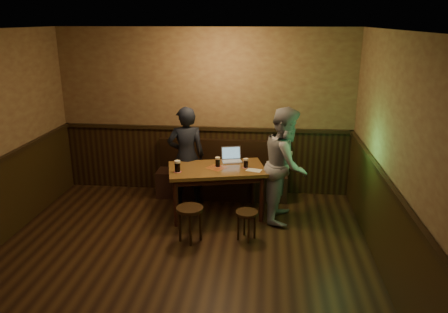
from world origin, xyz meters
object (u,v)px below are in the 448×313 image
pint_mid (218,162)px  pint_right (246,163)px  pint_left (178,166)px  person_suit (186,157)px  person_grey (286,165)px  bench (222,178)px  stool_right (247,217)px  pub_table (217,174)px  stool_left (190,214)px  laptop (232,158)px

pint_mid → pint_right: 0.43m
pint_left → person_suit: 0.61m
pint_right → person_grey: person_grey is taller
person_suit → person_grey: size_ratio=0.95×
bench → stool_right: (0.50, -1.54, 0.02)m
pub_table → person_suit: (-0.53, 0.36, 0.15)m
person_grey → stool_right: bearing=152.5°
pint_left → pub_table: bearing=24.2°
person_suit → pint_mid: bearing=135.2°
stool_left → pint_mid: pint_mid is taller
pint_left → laptop: 0.95m
person_grey → stool_left: bearing=132.0°
stool_left → person_grey: size_ratio=0.29×
laptop → person_grey: bearing=-38.5°
pint_left → laptop: laptop is taller
pint_left → person_grey: (1.58, 0.22, 0.00)m
stool_right → pint_left: size_ratio=2.37×
pub_table → pint_mid: 0.18m
pint_right → laptop: size_ratio=0.41×
stool_right → pint_left: 1.28m
stool_right → pint_right: pint_right is taller
pint_right → laptop: bearing=128.5°
bench → stool_right: bench is taller
stool_right → pint_right: size_ratio=2.81×
pub_table → pint_mid: pint_mid is taller
bench → laptop: (0.20, -0.43, 0.51)m
laptop → bench: bearing=100.1°
pub_table → person_grey: (1.03, -0.02, 0.19)m
pint_left → person_grey: size_ratio=0.10×
person_suit → stool_left: bearing=87.3°
stool_left → pint_right: bearing=53.1°
stool_left → pint_right: size_ratio=3.37×
stool_right → person_suit: bearing=132.7°
bench → pint_mid: bench is taller
bench → pub_table: bearing=-90.0°
laptop → stool_right: bearing=-89.3°
pub_table → person_grey: bearing=-14.8°
laptop → person_grey: person_grey is taller
pint_mid → laptop: laptop is taller
stool_right → laptop: size_ratio=1.15×
pint_left → pint_mid: size_ratio=1.15×
pub_table → stool_right: (0.50, -0.76, -0.34)m
bench → stool_left: (-0.26, -1.66, 0.09)m
person_suit → person_grey: (1.57, -0.38, 0.05)m
pub_table → stool_right: 0.97m
bench → stool_left: bench is taller
person_suit → laptop: bearing=163.9°
pub_table → laptop: 0.43m
bench → pint_right: size_ratio=14.90×
laptop → person_suit: 0.73m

